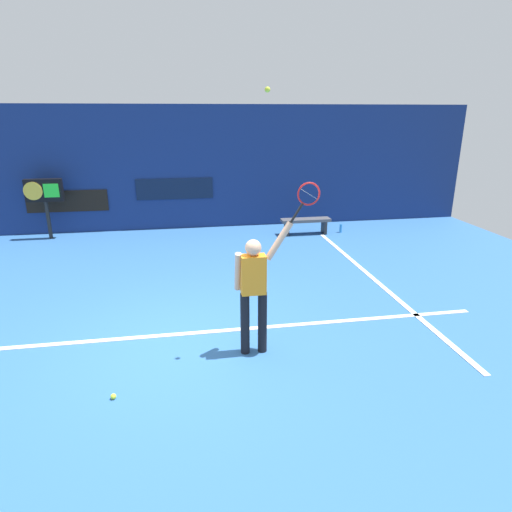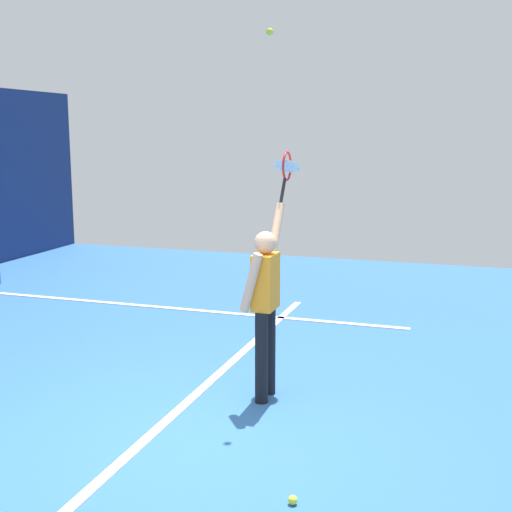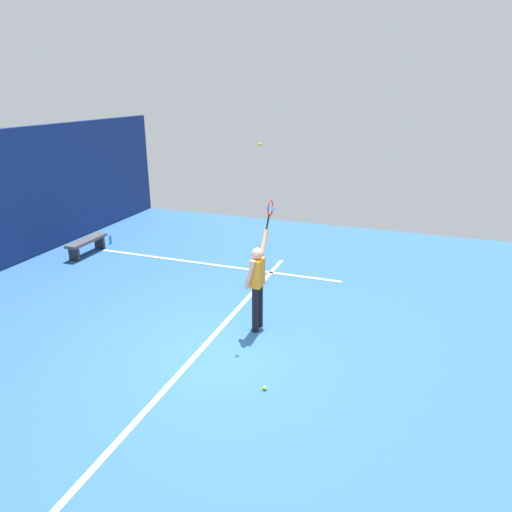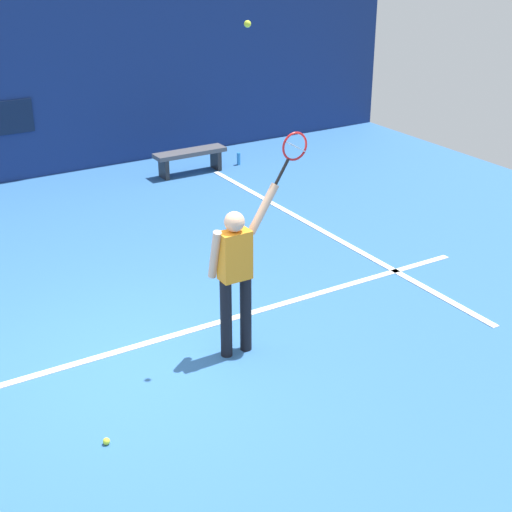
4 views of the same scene
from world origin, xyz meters
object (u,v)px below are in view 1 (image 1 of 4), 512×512
at_px(water_bottle, 341,228).
at_px(spare_ball, 113,396).
at_px(scoreboard_clock, 44,193).
at_px(tennis_player, 254,287).
at_px(tennis_ball, 267,90).
at_px(tennis_racket, 307,196).
at_px(court_bench, 306,223).

height_order(water_bottle, spare_ball, water_bottle).
bearing_deg(scoreboard_clock, water_bottle, -5.38).
distance_m(water_bottle, spare_ball, 8.73).
distance_m(tennis_player, tennis_ball, 2.56).
bearing_deg(water_bottle, tennis_player, -120.35).
distance_m(tennis_player, scoreboard_clock, 8.20).
bearing_deg(scoreboard_clock, tennis_racket, -52.37).
xyz_separation_m(tennis_ball, spare_ball, (-2.03, -0.81, -3.52)).
xyz_separation_m(tennis_racket, court_bench, (1.78, 6.06, -1.91)).
height_order(scoreboard_clock, court_bench, scoreboard_clock).
height_order(tennis_player, court_bench, tennis_player).
bearing_deg(spare_ball, water_bottle, 51.74).
distance_m(tennis_ball, water_bottle, 7.73).
height_order(tennis_ball, scoreboard_clock, tennis_ball).
xyz_separation_m(tennis_racket, water_bottle, (2.83, 6.06, -2.13)).
bearing_deg(tennis_player, water_bottle, 59.65).
relative_size(tennis_player, court_bench, 1.38).
bearing_deg(spare_ball, tennis_racket, 17.12).
bearing_deg(court_bench, water_bottle, 0.00).
distance_m(tennis_racket, spare_ball, 3.49).
distance_m(tennis_player, court_bench, 6.59).
distance_m(tennis_racket, water_bottle, 7.02).
xyz_separation_m(tennis_player, tennis_racket, (0.71, -0.00, 1.24)).
bearing_deg(scoreboard_clock, tennis_ball, -55.26).
bearing_deg(court_bench, scoreboard_clock, 173.82).
bearing_deg(scoreboard_clock, spare_ball, -70.56).
distance_m(tennis_ball, court_bench, 7.23).
height_order(tennis_ball, spare_ball, tennis_ball).
bearing_deg(court_bench, tennis_player, -112.35).
bearing_deg(spare_ball, scoreboard_clock, 109.44).
relative_size(tennis_player, tennis_racket, 3.19).
bearing_deg(tennis_ball, scoreboard_clock, 124.74).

